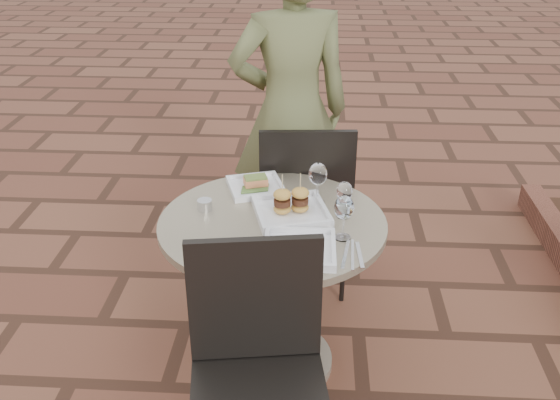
# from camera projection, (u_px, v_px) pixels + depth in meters

# --- Properties ---
(ground) EXTENTS (60.00, 60.00, 0.00)m
(ground) POSITION_uv_depth(u_px,v_px,m) (264.00, 392.00, 2.63)
(ground) COLOR brown
(ground) RESTS_ON ground
(cafe_table) EXTENTS (0.90, 0.90, 0.73)m
(cafe_table) POSITION_uv_depth(u_px,v_px,m) (273.00, 272.00, 2.56)
(cafe_table) COLOR gray
(cafe_table) RESTS_ON ground
(chair_far) EXTENTS (0.47, 0.47, 0.93)m
(chair_far) POSITION_uv_depth(u_px,v_px,m) (305.00, 196.00, 3.03)
(chair_far) COLOR black
(chair_far) RESTS_ON ground
(chair_near) EXTENTS (0.50, 0.50, 0.93)m
(chair_near) POSITION_uv_depth(u_px,v_px,m) (257.00, 357.00, 2.01)
(chair_near) COLOR black
(chair_near) RESTS_ON ground
(diner) EXTENTS (0.72, 0.56, 1.73)m
(diner) POSITION_uv_depth(u_px,v_px,m) (291.00, 113.00, 3.18)
(diner) COLOR brown
(diner) RESTS_ON ground
(plate_salmon) EXTENTS (0.28, 0.28, 0.06)m
(plate_salmon) POSITION_uv_depth(u_px,v_px,m) (256.00, 186.00, 2.69)
(plate_salmon) COLOR white
(plate_salmon) RESTS_ON cafe_table
(plate_sliders) EXTENTS (0.34, 0.34, 0.18)m
(plate_sliders) POSITION_uv_depth(u_px,v_px,m) (291.00, 207.00, 2.47)
(plate_sliders) COLOR white
(plate_sliders) RESTS_ON cafe_table
(plate_tuna) EXTENTS (0.26, 0.26, 0.03)m
(plate_tuna) POSITION_uv_depth(u_px,v_px,m) (299.00, 249.00, 2.23)
(plate_tuna) COLOR white
(plate_tuna) RESTS_ON cafe_table
(wine_glass_right) EXTENTS (0.07, 0.07, 0.17)m
(wine_glass_right) POSITION_uv_depth(u_px,v_px,m) (344.00, 209.00, 2.27)
(wine_glass_right) COLOR white
(wine_glass_right) RESTS_ON cafe_table
(wine_glass_mid) EXTENTS (0.08, 0.08, 0.18)m
(wine_glass_mid) POSITION_uv_depth(u_px,v_px,m) (318.00, 175.00, 2.52)
(wine_glass_mid) COLOR white
(wine_glass_mid) RESTS_ON cafe_table
(wine_glass_far) EXTENTS (0.06, 0.06, 0.15)m
(wine_glass_far) POSITION_uv_depth(u_px,v_px,m) (344.00, 192.00, 2.43)
(wine_glass_far) COLOR white
(wine_glass_far) RESTS_ON cafe_table
(steel_ramekin) EXTENTS (0.06, 0.06, 0.05)m
(steel_ramekin) POSITION_uv_depth(u_px,v_px,m) (205.00, 205.00, 2.52)
(steel_ramekin) COLOR silver
(steel_ramekin) RESTS_ON cafe_table
(cutlery_set) EXTENTS (0.09, 0.20, 0.00)m
(cutlery_set) POSITION_uv_depth(u_px,v_px,m) (353.00, 255.00, 2.22)
(cutlery_set) COLOR silver
(cutlery_set) RESTS_ON cafe_table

